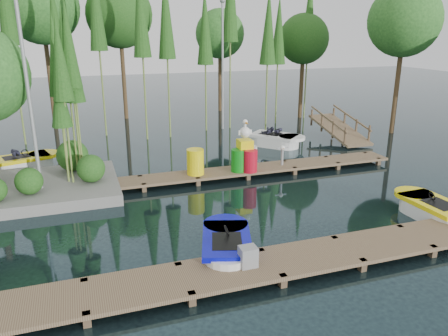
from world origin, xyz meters
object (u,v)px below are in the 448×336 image
object	(u,v)px
boat_blue	(227,247)
utility_cabinet	(248,257)
island	(7,105)
drum_cluster	(246,156)
boat_yellow_far	(24,163)
yellow_barrel	(195,162)

from	to	relation	value
boat_blue	utility_cabinet	size ratio (longest dim) A/B	5.94
island	utility_cabinet	size ratio (longest dim) A/B	13.62
boat_blue	utility_cabinet	distance (m)	1.15
island	drum_cluster	xyz separation A→B (m)	(8.34, -0.94, -2.29)
island	boat_yellow_far	xyz separation A→B (m)	(-0.10, 3.02, -2.89)
boat_blue	boat_yellow_far	distance (m)	11.23
boat_yellow_far	island	bearing A→B (deg)	-85.22
utility_cabinet	yellow_barrel	size ratio (longest dim) A/B	0.50
yellow_barrel	utility_cabinet	bearing A→B (deg)	-95.20
yellow_barrel	boat_blue	bearing A→B (deg)	-97.57
island	boat_blue	bearing A→B (deg)	-50.35
island	boat_blue	world-z (taller)	island
utility_cabinet	drum_cluster	bearing A→B (deg)	68.83
boat_yellow_far	drum_cluster	world-z (taller)	drum_cluster
boat_blue	boat_yellow_far	size ratio (longest dim) A/B	0.99
island	utility_cabinet	world-z (taller)	island
boat_blue	utility_cabinet	world-z (taller)	boat_blue
island	boat_blue	size ratio (longest dim) A/B	2.29
island	boat_yellow_far	world-z (taller)	island
drum_cluster	island	bearing A→B (deg)	173.54
utility_cabinet	drum_cluster	distance (m)	7.35
island	utility_cabinet	distance (m)	10.00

